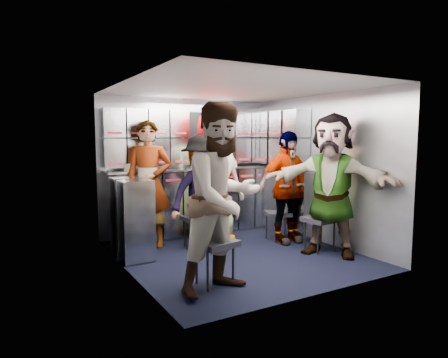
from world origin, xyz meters
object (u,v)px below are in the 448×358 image
jump_seat_near_right (320,221)px  attendant_arc_b (203,193)px  jump_seat_near_left (215,245)px  jump_seat_mid_right (278,215)px  attendant_arc_d (286,187)px  attendant_arc_e (331,184)px  jump_seat_center (208,209)px  attendant_standing (149,184)px  jump_seat_mid_left (197,220)px  attendant_arc_a (223,198)px  attendant_arc_c (214,177)px

jump_seat_near_right → attendant_arc_b: (-1.33, 0.80, 0.37)m
jump_seat_near_left → jump_seat_mid_right: jump_seat_near_left is taller
jump_seat_near_left → attendant_arc_b: (0.47, 1.20, 0.35)m
attendant_arc_b → attendant_arc_d: attendant_arc_d is taller
jump_seat_mid_right → attendant_arc_d: 0.47m
attendant_arc_e → jump_seat_center: bearing=179.5°
attendant_standing → attendant_arc_b: 0.78m
jump_seat_mid_left → jump_seat_near_right: (1.33, -0.98, 0.02)m
jump_seat_mid_right → attendant_standing: size_ratio=0.26×
jump_seat_center → attendant_arc_a: 2.17m
attendant_arc_a → attendant_arc_e: size_ratio=1.01×
attendant_arc_a → attendant_arc_e: bearing=1.3°
jump_seat_near_right → attendant_arc_a: size_ratio=0.25×
jump_seat_center → attendant_arc_d: attendant_arc_d is taller
jump_seat_near_right → attendant_arc_c: 1.61m
jump_seat_mid_right → attendant_arc_a: bearing=-141.7°
jump_seat_center → jump_seat_mid_right: jump_seat_center is taller
jump_seat_near_right → attendant_standing: 2.36m
jump_seat_mid_right → jump_seat_mid_left: bearing=169.3°
jump_seat_mid_right → attendant_arc_a: 2.21m
attendant_arc_a → jump_seat_center: bearing=55.5°
jump_seat_mid_right → attendant_standing: 1.93m
attendant_arc_a → attendant_arc_c: size_ratio=0.99×
jump_seat_mid_left → attendant_arc_a: size_ratio=0.23×
jump_seat_mid_left → jump_seat_mid_right: size_ratio=0.97×
jump_seat_mid_left → attendant_arc_d: bearing=-18.7°
jump_seat_mid_left → attendant_arc_e: (1.33, -1.16, 0.53)m
jump_seat_center → attendant_standing: (-0.92, -0.02, 0.43)m
jump_seat_near_left → attendant_arc_a: 0.54m
jump_seat_mid_right → attendant_arc_a: size_ratio=0.24×
attendant_standing → attendant_arc_a: (0.09, -1.92, 0.05)m
jump_seat_mid_left → attendant_arc_d: (1.21, -0.41, 0.42)m
attendant_standing → attendant_arc_c: size_ratio=0.93×
jump_seat_near_left → jump_seat_near_right: 1.84m
jump_seat_mid_right → attendant_arc_b: (-1.21, 0.05, 0.40)m
jump_seat_center → jump_seat_near_right: jump_seat_center is taller
jump_seat_mid_right → jump_seat_near_left: bearing=-145.7°
jump_seat_near_right → attendant_arc_b: bearing=148.8°
jump_seat_near_right → attendant_arc_e: 0.54m
jump_seat_near_left → jump_seat_near_right: (1.79, 0.39, -0.01)m
jump_seat_center → attendant_arc_e: size_ratio=0.27×
attendant_arc_a → attendant_standing: bearing=81.5°
attendant_arc_e → attendant_arc_c: bearing=-177.2°
attendant_arc_e → attendant_arc_b: bearing=-158.8°
jump_seat_near_right → attendant_arc_b: attendant_arc_b is taller
attendant_arc_c → attendant_arc_e: (0.96, -1.37, -0.02)m
attendant_standing → attendant_arc_b: (0.55, -0.54, -0.10)m
jump_seat_near_left → attendant_arc_d: size_ratio=0.29×
attendant_standing → attendant_arc_d: (1.76, -0.77, -0.07)m
attendant_arc_d → attendant_arc_e: attendant_arc_e is taller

